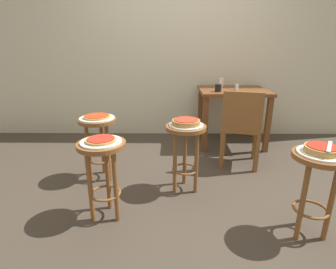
% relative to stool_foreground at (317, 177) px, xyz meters
% --- Properties ---
extents(ground_plane, '(6.00, 6.00, 0.00)m').
position_rel_stool_foreground_xyz_m(ground_plane, '(-0.87, 0.67, -0.46)').
color(ground_plane, '#42382D').
extents(back_wall, '(6.00, 0.10, 3.00)m').
position_rel_stool_foreground_xyz_m(back_wall, '(-0.87, 2.32, 1.04)').
color(back_wall, beige).
rests_on(back_wall, ground_plane).
extents(stool_foreground, '(0.36, 0.36, 0.62)m').
position_rel_stool_foreground_xyz_m(stool_foreground, '(0.00, 0.00, 0.00)').
color(stool_foreground, brown).
rests_on(stool_foreground, ground_plane).
extents(serving_plate_foreground, '(0.30, 0.30, 0.01)m').
position_rel_stool_foreground_xyz_m(serving_plate_foreground, '(0.00, 0.00, 0.17)').
color(serving_plate_foreground, white).
rests_on(serving_plate_foreground, stool_foreground).
extents(pizza_foreground, '(0.22, 0.22, 0.05)m').
position_rel_stool_foreground_xyz_m(pizza_foreground, '(0.00, 0.00, 0.20)').
color(pizza_foreground, tan).
rests_on(pizza_foreground, serving_plate_foreground).
extents(stool_middle, '(0.36, 0.36, 0.62)m').
position_rel_stool_foreground_xyz_m(stool_middle, '(-1.49, 0.20, 0.00)').
color(stool_middle, brown).
rests_on(stool_middle, ground_plane).
extents(serving_plate_middle, '(0.30, 0.30, 0.01)m').
position_rel_stool_foreground_xyz_m(serving_plate_middle, '(-1.49, 0.20, 0.17)').
color(serving_plate_middle, silver).
rests_on(serving_plate_middle, stool_middle).
extents(pizza_middle, '(0.22, 0.22, 0.02)m').
position_rel_stool_foreground_xyz_m(pizza_middle, '(-1.49, 0.20, 0.19)').
color(pizza_middle, tan).
rests_on(pizza_middle, serving_plate_middle).
extents(stool_leftside, '(0.36, 0.36, 0.62)m').
position_rel_stool_foreground_xyz_m(stool_leftside, '(-0.85, 0.63, 0.00)').
color(stool_leftside, brown).
rests_on(stool_leftside, ground_plane).
extents(serving_plate_leftside, '(0.30, 0.30, 0.01)m').
position_rel_stool_foreground_xyz_m(serving_plate_leftside, '(-0.85, 0.63, 0.17)').
color(serving_plate_leftside, silver).
rests_on(serving_plate_leftside, stool_leftside).
extents(pizza_leftside, '(0.24, 0.24, 0.05)m').
position_rel_stool_foreground_xyz_m(pizza_leftside, '(-0.85, 0.63, 0.20)').
color(pizza_leftside, '#B78442').
rests_on(pizza_leftside, serving_plate_leftside).
extents(stool_rear, '(0.36, 0.36, 0.62)m').
position_rel_stool_foreground_xyz_m(stool_rear, '(-1.68, 0.85, 0.00)').
color(stool_rear, brown).
rests_on(stool_rear, ground_plane).
extents(serving_plate_rear, '(0.33, 0.33, 0.01)m').
position_rel_stool_foreground_xyz_m(serving_plate_rear, '(-1.68, 0.85, 0.17)').
color(serving_plate_rear, white).
rests_on(serving_plate_rear, stool_rear).
extents(pizza_rear, '(0.26, 0.26, 0.02)m').
position_rel_stool_foreground_xyz_m(pizza_rear, '(-1.68, 0.85, 0.19)').
color(pizza_rear, tan).
rests_on(pizza_rear, serving_plate_rear).
extents(dining_table, '(0.87, 0.71, 0.74)m').
position_rel_stool_foreground_xyz_m(dining_table, '(-0.17, 1.86, 0.15)').
color(dining_table, brown).
rests_on(dining_table, ground_plane).
extents(cup_near_edge, '(0.08, 0.08, 0.09)m').
position_rel_stool_foreground_xyz_m(cup_near_edge, '(-0.40, 1.69, 0.33)').
color(cup_near_edge, black).
rests_on(cup_near_edge, dining_table).
extents(cup_far_edge, '(0.06, 0.06, 0.13)m').
position_rel_stool_foreground_xyz_m(cup_far_edge, '(-0.31, 2.01, 0.35)').
color(cup_far_edge, silver).
rests_on(cup_far_edge, dining_table).
extents(condiment_shaker, '(0.04, 0.04, 0.08)m').
position_rel_stool_foreground_xyz_m(condiment_shaker, '(-0.15, 1.79, 0.32)').
color(condiment_shaker, white).
rests_on(condiment_shaker, dining_table).
extents(wooden_chair, '(0.48, 0.48, 0.85)m').
position_rel_stool_foreground_xyz_m(wooden_chair, '(-0.23, 1.15, 0.01)').
color(wooden_chair, brown).
rests_on(wooden_chair, ground_plane).
extents(pizza_server_knife, '(0.14, 0.20, 0.01)m').
position_rel_stool_foreground_xyz_m(pizza_server_knife, '(0.03, -0.02, 0.23)').
color(pizza_server_knife, silver).
rests_on(pizza_server_knife, pizza_foreground).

